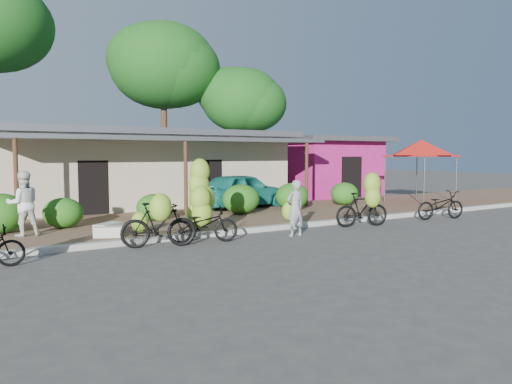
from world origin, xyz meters
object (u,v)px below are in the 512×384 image
at_px(bike_far_right, 441,205).
at_px(tree_near_right, 238,98).
at_px(tree_center_right, 159,64).
at_px(sack_near, 108,229).
at_px(bike_left, 159,223).
at_px(bike_center, 202,210).
at_px(teal_van, 242,190).
at_px(bystander, 23,204).
at_px(bike_right, 365,205).
at_px(red_canopy, 421,148).
at_px(vendor, 295,208).
at_px(sack_far, 109,232).

bearing_deg(bike_far_right, tree_near_right, 14.27).
height_order(tree_center_right, sack_near, tree_center_right).
distance_m(tree_near_right, sack_near, 16.65).
distance_m(tree_near_right, bike_left, 17.64).
bearing_deg(bike_center, tree_center_right, 0.60).
bearing_deg(tree_near_right, teal_van, -119.94).
bearing_deg(bystander, bike_left, 131.58).
height_order(bystander, teal_van, bystander).
bearing_deg(bike_left, bike_right, -75.10).
bearing_deg(teal_van, red_canopy, -120.42).
xyz_separation_m(bike_far_right, sack_near, (-11.18, 2.43, -0.24)).
xyz_separation_m(vendor, teal_van, (2.00, 6.23, 0.04)).
xyz_separation_m(tree_near_right, bike_center, (-8.99, -13.12, -4.70)).
height_order(tree_near_right, sack_far, tree_near_right).
xyz_separation_m(bike_far_right, teal_van, (-4.59, 6.16, 0.33)).
distance_m(red_canopy, bike_right, 8.20).
bearing_deg(sack_near, bystander, 155.29).
xyz_separation_m(red_canopy, sack_near, (-14.61, -1.25, -2.34)).
bearing_deg(bike_right, bike_far_right, -75.75).
bearing_deg(bike_far_right, bike_center, 99.33).
relative_size(red_canopy, bike_left, 1.79).
relative_size(tree_near_right, sack_far, 9.78).
bearing_deg(teal_van, bike_right, 175.10).
distance_m(tree_center_right, teal_van, 11.66).
relative_size(red_canopy, teal_van, 0.83).
bearing_deg(sack_far, bike_left, -63.89).
height_order(sack_near, vendor, vendor).
xyz_separation_m(tree_center_right, vendor, (-2.38, -15.84, -6.63)).
distance_m(bike_right, sack_far, 7.87).
distance_m(red_canopy, bystander, 16.71).
relative_size(vendor, teal_van, 0.38).
height_order(bike_left, vendor, vendor).
bearing_deg(bystander, tree_center_right, -125.84).
xyz_separation_m(tree_near_right, bike_left, (-10.33, -13.43, -4.91)).
distance_m(sack_near, sack_far, 0.50).
relative_size(tree_center_right, red_canopy, 2.79).
xyz_separation_m(tree_center_right, sack_far, (-7.12, -13.82, -7.17)).
height_order(bike_center, teal_van, bike_center).
distance_m(bike_center, bike_right, 5.52).
bearing_deg(teal_van, bystander, 94.79).
distance_m(tree_near_right, bike_center, 16.58).
distance_m(tree_near_right, teal_van, 9.97).
xyz_separation_m(tree_near_right, bystander, (-13.00, -10.41, -4.54)).
bearing_deg(bike_far_right, tree_center_right, 28.35).
height_order(bike_left, teal_van, teal_van).
relative_size(bike_center, sack_far, 2.96).
relative_size(tree_near_right, sack_near, 8.63).
relative_size(sack_near, bystander, 0.48).
height_order(bike_far_right, vendor, vendor).
bearing_deg(bystander, tree_near_right, -141.20).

